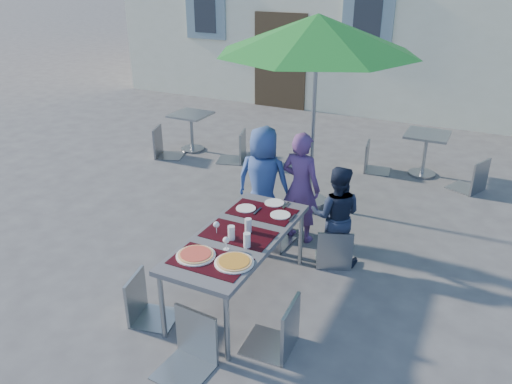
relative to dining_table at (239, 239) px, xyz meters
The scene contains 22 objects.
ground 1.03m from the dining_table, 157.27° to the right, with size 90.00×90.00×0.00m, color #454548.
dining_table is the anchor object (origin of this frame).
pizza_near_left 0.57m from the dining_table, 106.59° to the right, with size 0.37×0.37×0.03m.
pizza_near_right 0.54m from the dining_table, 66.20° to the right, with size 0.36×0.36×0.03m.
glassware 0.17m from the dining_table, 64.87° to the right, with size 0.46×0.45×0.15m.
place_settings 0.63m from the dining_table, 88.13° to the left, with size 0.66×0.48×0.01m.
child_0 1.45m from the dining_table, 105.69° to the left, with size 0.69×0.45×1.42m, color #334E8E.
child_1 1.44m from the dining_table, 85.99° to the left, with size 0.52×0.34×1.41m, color #5C3772.
child_2 1.29m from the dining_table, 58.86° to the left, with size 0.58×0.34×1.20m, color #182136.
chair_0 1.05m from the dining_table, 115.74° to the left, with size 0.47×0.48×0.95m.
chair_1 1.09m from the dining_table, 98.88° to the left, with size 0.50×0.50×1.05m.
chair_2 1.24m from the dining_table, 55.31° to the left, with size 0.52×0.53×0.91m.
chair_3 0.99m from the dining_table, 132.79° to the right, with size 0.48×0.48×0.91m.
chair_4 0.89m from the dining_table, 37.91° to the right, with size 0.46×0.46×0.99m.
chair_5 1.08m from the dining_table, 85.64° to the right, with size 0.46×0.47×0.98m.
patio_umbrella 2.91m from the dining_table, 92.62° to the left, with size 2.64×2.64×2.65m.
cafe_table_0 4.68m from the dining_table, 128.83° to the left, with size 0.66×0.66×0.70m.
bg_chair_l_0 4.49m from the dining_table, 135.70° to the left, with size 0.58×0.58×1.03m.
bg_chair_r_0 3.99m from the dining_table, 118.57° to the left, with size 0.58×0.57×1.04m.
cafe_table_1 4.46m from the dining_table, 74.86° to the left, with size 0.67×0.67×0.72m.
bg_chair_l_1 4.13m from the dining_table, 84.94° to the left, with size 0.47×0.46×0.93m.
bg_chair_r_1 4.42m from the dining_table, 63.67° to the left, with size 0.59×0.58×0.99m.
Camera 1 is at (2.77, -3.52, 3.21)m, focal length 35.00 mm.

